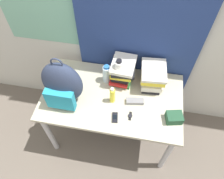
{
  "coord_description": "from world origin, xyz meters",
  "views": [
    {
      "loc": [
        0.19,
        -0.71,
        2.33
      ],
      "look_at": [
        0.0,
        0.35,
        0.83
      ],
      "focal_mm": 35.0,
      "sensor_mm": 36.0,
      "label": 1
    }
  ],
  "objects_px": {
    "book_stack_left": "(122,71)",
    "cell_phone": "(115,118)",
    "camera_pouch": "(174,118)",
    "sunscreen_bottle": "(112,95)",
    "sports_bottle": "(119,73)",
    "sunglasses_case": "(135,101)",
    "backpack": "(62,84)",
    "water_bottle": "(107,74)",
    "wristwatch": "(130,116)",
    "book_stack_center": "(152,76)"
  },
  "relations": [
    {
      "from": "water_bottle",
      "to": "wristwatch",
      "type": "distance_m",
      "value": 0.44
    },
    {
      "from": "cell_phone",
      "to": "book_stack_left",
      "type": "bearing_deg",
      "value": 90.99
    },
    {
      "from": "water_bottle",
      "to": "wristwatch",
      "type": "bearing_deg",
      "value": -51.98
    },
    {
      "from": "book_stack_left",
      "to": "cell_phone",
      "type": "relative_size",
      "value": 2.72
    },
    {
      "from": "book_stack_left",
      "to": "book_stack_center",
      "type": "bearing_deg",
      "value": -0.4
    },
    {
      "from": "cell_phone",
      "to": "sunglasses_case",
      "type": "xyz_separation_m",
      "value": [
        0.14,
        0.18,
        0.01
      ]
    },
    {
      "from": "book_stack_left",
      "to": "water_bottle",
      "type": "bearing_deg",
      "value": -164.02
    },
    {
      "from": "water_bottle",
      "to": "cell_phone",
      "type": "xyz_separation_m",
      "value": [
        0.14,
        -0.38,
        -0.08
      ]
    },
    {
      "from": "sports_bottle",
      "to": "cell_phone",
      "type": "xyz_separation_m",
      "value": [
        0.03,
        -0.37,
        -0.14
      ]
    },
    {
      "from": "book_stack_left",
      "to": "sports_bottle",
      "type": "xyz_separation_m",
      "value": [
        -0.03,
        -0.05,
        0.03
      ]
    },
    {
      "from": "wristwatch",
      "to": "sunglasses_case",
      "type": "bearing_deg",
      "value": 81.25
    },
    {
      "from": "cell_phone",
      "to": "camera_pouch",
      "type": "height_order",
      "value": "camera_pouch"
    },
    {
      "from": "water_bottle",
      "to": "cell_phone",
      "type": "height_order",
      "value": "water_bottle"
    },
    {
      "from": "book_stack_left",
      "to": "cell_phone",
      "type": "bearing_deg",
      "value": -89.01
    },
    {
      "from": "sports_bottle",
      "to": "sunscreen_bottle",
      "type": "xyz_separation_m",
      "value": [
        -0.02,
        -0.21,
        -0.06
      ]
    },
    {
      "from": "book_stack_center",
      "to": "sunglasses_case",
      "type": "bearing_deg",
      "value": -117.26
    },
    {
      "from": "backpack",
      "to": "wristwatch",
      "type": "relative_size",
      "value": 6.15
    },
    {
      "from": "book_stack_left",
      "to": "sunscreen_bottle",
      "type": "relative_size",
      "value": 1.48
    },
    {
      "from": "cell_phone",
      "to": "camera_pouch",
      "type": "distance_m",
      "value": 0.48
    },
    {
      "from": "backpack",
      "to": "book_stack_left",
      "type": "bearing_deg",
      "value": 34.34
    },
    {
      "from": "book_stack_center",
      "to": "wristwatch",
      "type": "distance_m",
      "value": 0.41
    },
    {
      "from": "backpack",
      "to": "sports_bottle",
      "type": "bearing_deg",
      "value": 31.61
    },
    {
      "from": "book_stack_center",
      "to": "sports_bottle",
      "type": "relative_size",
      "value": 0.94
    },
    {
      "from": "sports_bottle",
      "to": "sunscreen_bottle",
      "type": "height_order",
      "value": "sports_bottle"
    },
    {
      "from": "sunglasses_case",
      "to": "camera_pouch",
      "type": "bearing_deg",
      "value": -18.67
    },
    {
      "from": "camera_pouch",
      "to": "book_stack_center",
      "type": "bearing_deg",
      "value": 121.45
    },
    {
      "from": "backpack",
      "to": "sunscreen_bottle",
      "type": "xyz_separation_m",
      "value": [
        0.4,
        0.05,
        -0.13
      ]
    },
    {
      "from": "water_bottle",
      "to": "sunscreen_bottle",
      "type": "xyz_separation_m",
      "value": [
        0.09,
        -0.21,
        -0.01
      ]
    },
    {
      "from": "book_stack_left",
      "to": "sunscreen_bottle",
      "type": "bearing_deg",
      "value": -99.99
    },
    {
      "from": "water_bottle",
      "to": "sunglasses_case",
      "type": "relative_size",
      "value": 1.26
    },
    {
      "from": "sports_bottle",
      "to": "sunglasses_case",
      "type": "xyz_separation_m",
      "value": [
        0.18,
        -0.19,
        -0.13
      ]
    },
    {
      "from": "sports_bottle",
      "to": "cell_phone",
      "type": "relative_size",
      "value": 3.05
    },
    {
      "from": "book_stack_center",
      "to": "sunscreen_bottle",
      "type": "bearing_deg",
      "value": -141.57
    },
    {
      "from": "cell_phone",
      "to": "sunglasses_case",
      "type": "height_order",
      "value": "sunglasses_case"
    },
    {
      "from": "book_stack_center",
      "to": "sunglasses_case",
      "type": "distance_m",
      "value": 0.28
    },
    {
      "from": "water_bottle",
      "to": "sports_bottle",
      "type": "distance_m",
      "value": 0.12
    },
    {
      "from": "backpack",
      "to": "book_stack_left",
      "type": "height_order",
      "value": "backpack"
    },
    {
      "from": "wristwatch",
      "to": "book_stack_left",
      "type": "bearing_deg",
      "value": 108.94
    },
    {
      "from": "cell_phone",
      "to": "camera_pouch",
      "type": "relative_size",
      "value": 0.67
    },
    {
      "from": "book_stack_left",
      "to": "cell_phone",
      "type": "distance_m",
      "value": 0.43
    },
    {
      "from": "backpack",
      "to": "book_stack_left",
      "type": "relative_size",
      "value": 1.86
    },
    {
      "from": "backpack",
      "to": "water_bottle",
      "type": "relative_size",
      "value": 2.52
    },
    {
      "from": "cell_phone",
      "to": "wristwatch",
      "type": "xyz_separation_m",
      "value": [
        0.12,
        0.04,
        -0.0
      ]
    },
    {
      "from": "book_stack_left",
      "to": "water_bottle",
      "type": "relative_size",
      "value": 1.36
    },
    {
      "from": "sunscreen_bottle",
      "to": "cell_phone",
      "type": "distance_m",
      "value": 0.19
    },
    {
      "from": "book_stack_left",
      "to": "wristwatch",
      "type": "relative_size",
      "value": 3.31
    },
    {
      "from": "backpack",
      "to": "sunscreen_bottle",
      "type": "bearing_deg",
      "value": 7.29
    },
    {
      "from": "camera_pouch",
      "to": "wristwatch",
      "type": "height_order",
      "value": "camera_pouch"
    },
    {
      "from": "cell_phone",
      "to": "water_bottle",
      "type": "bearing_deg",
      "value": 110.63
    },
    {
      "from": "camera_pouch",
      "to": "cell_phone",
      "type": "bearing_deg",
      "value": -171.73
    }
  ]
}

